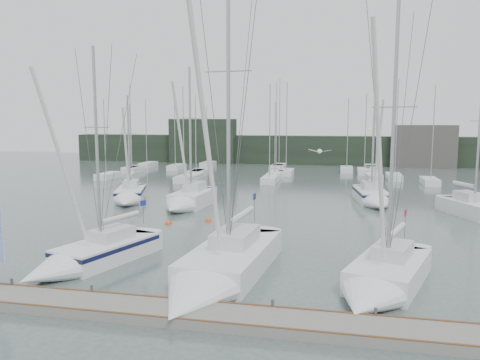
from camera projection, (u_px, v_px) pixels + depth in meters
name	position (u px, v px, depth m)	size (l,w,h in m)	color
ground	(244.00, 279.00, 23.23)	(160.00, 160.00, 0.00)	#42514E
dock	(219.00, 317.00, 18.36)	(24.00, 2.00, 0.40)	#60605C
far_treeline	(314.00, 150.00, 83.03)	(90.00, 4.00, 5.00)	black
far_building_left	(203.00, 141.00, 85.05)	(12.00, 3.00, 8.00)	black
far_building_right	(424.00, 146.00, 77.23)	(10.00, 3.00, 7.00)	#45423F
mast_forest	(278.00, 172.00, 66.98)	(53.19, 23.80, 14.69)	silver
sailboat_near_left	(84.00, 258.00, 24.91)	(5.08, 8.96, 12.66)	silver
sailboat_near_center	(215.00, 274.00, 22.16)	(4.47, 12.49, 17.45)	silver
sailboat_near_right	(380.00, 283.00, 21.17)	(5.52, 9.11, 14.35)	silver
sailboat_mid_a	(129.00, 196.00, 44.80)	(4.90, 8.30, 11.00)	silver
sailboat_mid_b	(186.00, 201.00, 41.68)	(3.24, 8.35, 13.39)	silver
sailboat_mid_d	(374.00, 198.00, 43.74)	(3.65, 8.76, 11.77)	silver
buoy_a	(208.00, 221.00, 36.65)	(0.52, 0.52, 0.52)	#E34814
buoy_c	(168.00, 224.00, 35.62)	(0.52, 0.52, 0.52)	#E34814
seagull	(320.00, 151.00, 19.50)	(0.96, 0.46, 0.19)	white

